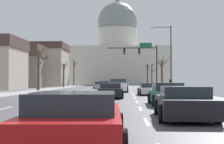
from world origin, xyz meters
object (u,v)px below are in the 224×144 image
Objects in this scene: street_lamp_right at (168,52)px; pickup_truck_near_01 at (118,86)px; sedan_near_02 at (149,89)px; sedan_near_05 at (184,103)px; pedestrian_00 at (171,84)px; sedan_oncoming_00 at (100,85)px; sedan_near_06 at (76,122)px; sedan_near_04 at (167,94)px; sedan_oncoming_01 at (104,84)px; sedan_near_00 at (119,86)px; signal_gantry at (143,56)px; sedan_near_03 at (111,91)px; sedan_oncoming_02 at (107,84)px.

street_lamp_right is 7.29m from pickup_truck_near_01.
sedan_near_02 is 19.97m from sedan_near_05.
pedestrian_00 is (3.15, 7.42, 0.48)m from sedan_near_02.
sedan_near_06 is at bearing -86.06° from sedan_oncoming_00.
sedan_near_02 is 1.00× the size of sedan_near_05.
street_lamp_right is 34.00m from sedan_near_06.
sedan_near_04 is 50.30m from sedan_oncoming_01.
sedan_oncoming_01 is (-3.72, 22.22, -0.04)m from sedan_near_00.
sedan_near_06 is (-3.74, -45.12, -4.63)m from signal_gantry.
sedan_oncoming_00 is at bearing 101.81° from pickup_truck_near_01.
street_lamp_right reaches higher than sedan_oncoming_01.
pedestrian_00 is at bearing 63.12° from sedan_near_03.
street_lamp_right is at bearing -78.47° from signal_gantry.
sedan_oncoming_00 is (-3.64, 17.41, -0.17)m from pickup_truck_near_01.
sedan_near_02 is (-2.88, -7.42, -4.27)m from street_lamp_right.
sedan_oncoming_01 is at bearing 100.59° from sedan_near_02.
sedan_oncoming_00 is at bearing 109.22° from sedan_near_00.
sedan_oncoming_02 is (-7.41, 29.94, -4.65)m from signal_gantry.
sedan_oncoming_01 is at bearing 108.87° from pedestrian_00.
street_lamp_right is 31.17m from sedan_oncoming_01.
sedan_near_03 is 1.04× the size of sedan_oncoming_02.
sedan_oncoming_02 reaches higher than sedan_oncoming_01.
pickup_truck_near_01 is at bearing -82.75° from sedan_oncoming_01.
sedan_oncoming_00 is 20.18m from pedestrian_00.
sedan_oncoming_02 is (-3.53, 54.90, -0.02)m from sedan_near_03.
sedan_near_00 is at bearing 89.79° from sedan_near_06.
pickup_truck_near_01 reaches higher than sedan_near_03.
sedan_near_06 is 1.05× the size of sedan_oncoming_01.
signal_gantry is 1.69× the size of sedan_near_03.
sedan_near_02 is 2.92× the size of pedestrian_00.
sedan_oncoming_02 is at bearing 93.68° from sedan_near_03.
sedan_oncoming_01 is at bearing 93.27° from sedan_near_06.
signal_gantry is 1.74× the size of sedan_near_06.
sedan_oncoming_02 is at bearing 98.04° from sedan_near_02.
pedestrian_00 reaches higher than sedan_near_06.
sedan_near_00 is at bearing -126.42° from signal_gantry.
sedan_near_04 is (-0.24, -32.44, -4.59)m from signal_gantry.
sedan_near_06 is 50.83m from sedan_oncoming_00.
sedan_oncoming_00 is at bearing 100.42° from sedan_near_04.
sedan_near_04 is 2.73× the size of pedestrian_00.
sedan_oncoming_02 is at bearing 96.26° from sedan_near_00.
signal_gantry is 1.75× the size of sedan_oncoming_02.
signal_gantry is 31.19m from sedan_oncoming_02.
sedan_near_00 is at bearing -83.74° from sedan_oncoming_02.
sedan_near_05 is at bearing -83.10° from sedan_oncoming_01.
pedestrian_00 is at bearing -76.42° from sedan_oncoming_02.
street_lamp_right is 1.68× the size of sedan_near_03.
pedestrian_00 is (6.30, -7.09, 0.43)m from sedan_near_00.
sedan_near_06 is (-0.15, -33.30, -0.13)m from pickup_truck_near_01.
sedan_oncoming_00 is 11.76m from sedan_oncoming_01.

